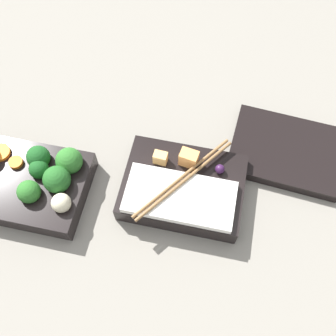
% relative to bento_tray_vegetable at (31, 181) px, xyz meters
% --- Properties ---
extents(ground_plane, '(3.00, 3.00, 0.00)m').
position_rel_bento_tray_vegetable_xyz_m(ground_plane, '(0.12, 0.02, -0.03)').
color(ground_plane, gray).
extents(bento_tray_vegetable, '(0.19, 0.14, 0.07)m').
position_rel_bento_tray_vegetable_xyz_m(bento_tray_vegetable, '(0.00, 0.00, 0.00)').
color(bento_tray_vegetable, black).
rests_on(bento_tray_vegetable, ground_plane).
extents(bento_tray_rice, '(0.19, 0.17, 0.06)m').
position_rel_bento_tray_vegetable_xyz_m(bento_tray_rice, '(0.24, 0.04, -0.00)').
color(bento_tray_rice, black).
rests_on(bento_tray_rice, ground_plane).
extents(bento_lid, '(0.20, 0.15, 0.02)m').
position_rel_bento_tray_vegetable_xyz_m(bento_lid, '(0.40, 0.15, -0.02)').
color(bento_lid, black).
rests_on(bento_lid, ground_plane).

